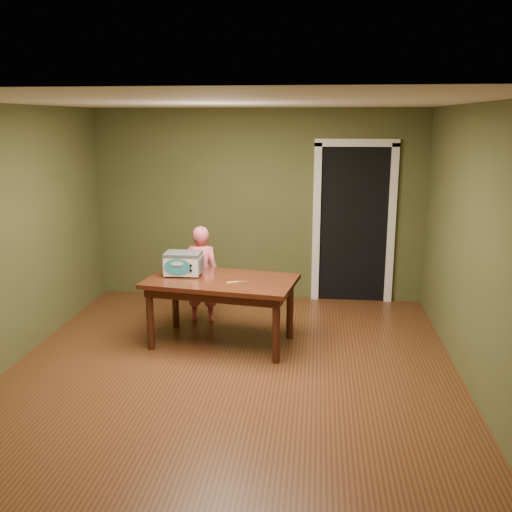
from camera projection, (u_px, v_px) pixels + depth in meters
The scene contains 8 objects.
floor at pixel (232, 371), 5.68m from camera, with size 5.00×5.00×0.00m, color brown.
room_shell at pixel (230, 201), 5.28m from camera, with size 4.52×5.02×2.61m.
doorway at pixel (352, 221), 7.98m from camera, with size 1.10×0.66×2.25m.
dining_table at pixel (221, 288), 6.25m from camera, with size 1.72×1.13×0.75m.
toy_oven at pixel (183, 263), 6.34m from camera, with size 0.43×0.30×0.26m.
baking_pan at pixel (243, 282), 6.05m from camera, with size 0.10×0.10×0.02m.
spatula at pixel (235, 282), 6.09m from camera, with size 0.18×0.03×0.01m, color #D7B35D.
child at pixel (201, 274), 6.95m from camera, with size 0.44×0.29×1.21m, color #EA606E.
Camera 1 is at (0.81, -5.20, 2.45)m, focal length 40.00 mm.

